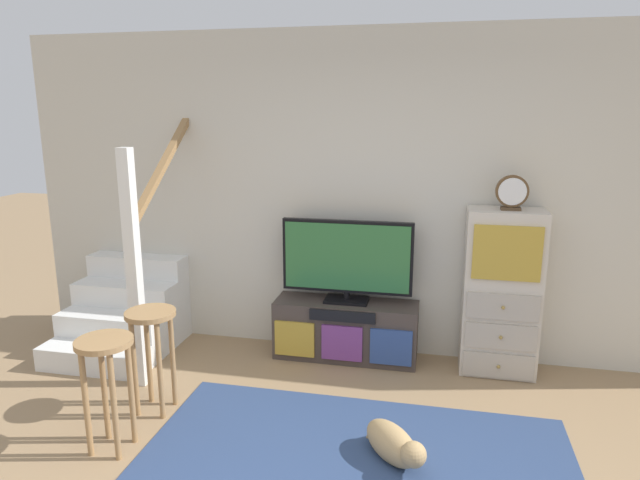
% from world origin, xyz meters
% --- Properties ---
extents(back_wall, '(6.40, 0.12, 2.70)m').
position_xyz_m(back_wall, '(0.00, 2.46, 1.35)').
color(back_wall, beige).
rests_on(back_wall, ground_plane).
extents(area_rug, '(2.60, 1.80, 0.01)m').
position_xyz_m(area_rug, '(0.00, 0.60, 0.01)').
color(area_rug, navy).
rests_on(area_rug, ground_plane).
extents(media_console, '(1.19, 0.38, 0.49)m').
position_xyz_m(media_console, '(-0.30, 2.19, 0.25)').
color(media_console, '#423833').
rests_on(media_console, ground_plane).
extents(television, '(1.08, 0.22, 0.69)m').
position_xyz_m(television, '(-0.30, 2.22, 0.86)').
color(television, black).
rests_on(television, media_console).
extents(side_cabinet, '(0.58, 0.38, 1.32)m').
position_xyz_m(side_cabinet, '(0.93, 2.20, 0.66)').
color(side_cabinet, beige).
rests_on(side_cabinet, ground_plane).
extents(desk_clock, '(0.24, 0.08, 0.26)m').
position_xyz_m(desk_clock, '(0.95, 2.19, 1.45)').
color(desk_clock, '#4C3823').
rests_on(desk_clock, side_cabinet).
extents(staircase, '(1.00, 1.36, 2.20)m').
position_xyz_m(staircase, '(-2.24, 2.20, 0.37)').
color(staircase, white).
rests_on(staircase, ground_plane).
extents(bar_stool_near, '(0.34, 0.34, 0.73)m').
position_xyz_m(bar_stool_near, '(-1.49, 0.59, 0.54)').
color(bar_stool_near, '#A37A4C').
rests_on(bar_stool_near, ground_plane).
extents(bar_stool_far, '(0.34, 0.34, 0.73)m').
position_xyz_m(bar_stool_far, '(-1.45, 1.07, 0.54)').
color(bar_stool_far, '#A37A4C').
rests_on(bar_stool_far, ground_plane).
extents(dog, '(0.44, 0.46, 0.23)m').
position_xyz_m(dog, '(0.23, 0.82, 0.12)').
color(dog, tan).
rests_on(dog, ground_plane).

